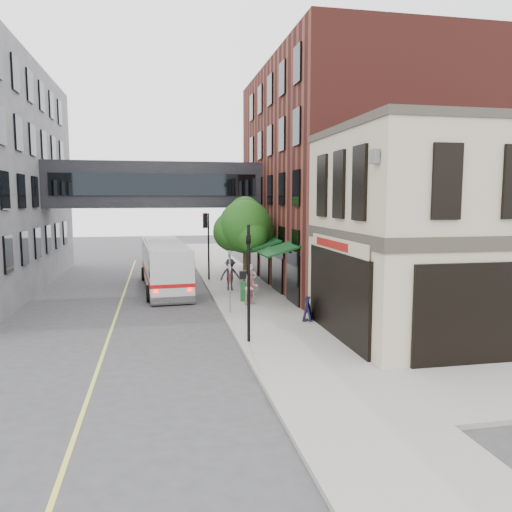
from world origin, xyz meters
name	(u,v)px	position (x,y,z in m)	size (l,w,h in m)	color
ground	(248,362)	(0.00, 0.00, 0.00)	(120.00, 120.00, 0.00)	#38383A
sidewalk_main	(239,287)	(2.00, 14.00, 0.07)	(4.00, 60.00, 0.15)	gray
corner_building	(455,233)	(8.97, 2.00, 4.21)	(10.19, 8.12, 8.45)	#BCAF8F
brick_building	(356,178)	(9.98, 15.00, 6.99)	(13.76, 18.00, 14.00)	#58211B
skyway_bridge	(156,185)	(-3.00, 18.00, 6.50)	(14.00, 3.18, 3.00)	black
traffic_signal_near	(248,269)	(0.37, 2.00, 2.98)	(0.44, 0.22, 4.60)	black
traffic_signal_far	(206,233)	(0.26, 17.00, 3.34)	(0.53, 0.28, 4.50)	black
street_sign_pole	(230,276)	(0.39, 7.00, 1.93)	(0.08, 0.75, 3.00)	gray
street_tree	(244,227)	(2.19, 13.22, 3.91)	(3.80, 3.20, 5.60)	#382619
lane_marking	(119,307)	(-5.00, 10.00, 0.01)	(0.12, 40.00, 0.01)	#D8CC4C
bus	(164,263)	(-2.57, 14.93, 1.61)	(3.13, 10.83, 2.88)	silver
pedestrian_a	(251,281)	(2.13, 10.69, 1.05)	(0.66, 0.43, 1.80)	silver
pedestrian_b	(252,287)	(1.76, 8.63, 1.03)	(0.86, 0.67, 1.77)	pink
pedestrian_c	(230,274)	(1.26, 12.84, 1.10)	(1.22, 0.70, 1.89)	black
newspaper_box	(245,291)	(1.60, 9.60, 0.66)	(0.51, 0.45, 1.02)	#155F26
sandwich_board	(308,309)	(3.60, 4.76, 0.68)	(0.38, 0.59, 1.06)	black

